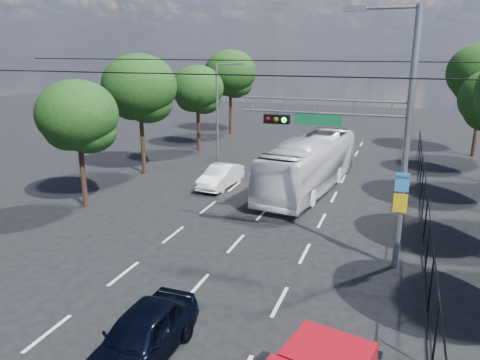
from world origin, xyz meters
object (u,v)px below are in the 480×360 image
at_px(white_van, 221,176).
at_px(signal_mast, 372,130).
at_px(navy_hatchback, 142,336).
at_px(white_bus, 309,165).

bearing_deg(white_van, signal_mast, -36.53).
bearing_deg(white_van, navy_hatchback, -71.75).
relative_size(navy_hatchback, white_van, 1.05).
bearing_deg(signal_mast, white_van, 139.52).
height_order(signal_mast, white_van, signal_mast).
xyz_separation_m(signal_mast, navy_hatchback, (-5.01, -8.10, -4.52)).
height_order(navy_hatchback, white_bus, white_bus).
height_order(navy_hatchback, white_van, navy_hatchback).
bearing_deg(navy_hatchback, white_bus, 87.28).
xyz_separation_m(navy_hatchback, white_van, (-4.03, 15.82, -0.06)).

